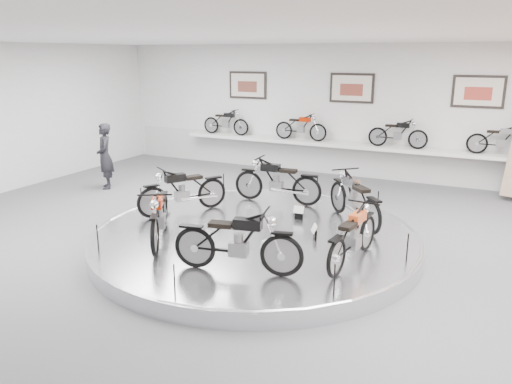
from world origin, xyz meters
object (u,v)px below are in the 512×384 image
at_px(bike_c, 183,190).
at_px(bike_e, 237,241).
at_px(bike_d, 159,215).
at_px(visitor, 105,156).
at_px(bike_a, 354,198).
at_px(display_platform, 255,239).
at_px(bike_f, 353,235).
at_px(shelf, 347,145).
at_px(bike_b, 277,181).

height_order(bike_c, bike_e, bike_e).
distance_m(bike_d, visitor, 5.55).
relative_size(bike_a, visitor, 0.98).
distance_m(display_platform, bike_f, 2.32).
relative_size(shelf, bike_b, 6.07).
bearing_deg(visitor, display_platform, 25.07).
bearing_deg(bike_e, display_platform, 95.54).
height_order(shelf, bike_f, bike_f).
distance_m(display_platform, bike_d, 1.95).
bearing_deg(bike_a, bike_d, 88.46).
distance_m(display_platform, bike_a, 2.22).
bearing_deg(bike_a, bike_c, 62.31).
bearing_deg(bike_b, bike_c, 42.91).
distance_m(bike_c, bike_f, 4.22).
height_order(display_platform, bike_a, bike_a).
bearing_deg(bike_a, bike_b, 28.89).
relative_size(display_platform, bike_e, 3.55).
bearing_deg(bike_d, display_platform, 102.29).
height_order(shelf, bike_b, bike_b).
bearing_deg(bike_a, shelf, -25.29).
height_order(bike_b, bike_f, bike_b).
distance_m(bike_d, bike_e, 2.03).
distance_m(bike_a, bike_b, 2.11).
distance_m(bike_c, bike_d, 1.75).
bearing_deg(bike_e, shelf, 82.00).
height_order(bike_e, visitor, visitor).
xyz_separation_m(display_platform, bike_a, (1.59, 1.39, 0.68)).
distance_m(bike_a, bike_d, 3.95).
bearing_deg(bike_f, visitor, 77.28).
bearing_deg(bike_d, bike_b, 134.25).
distance_m(bike_b, bike_e, 3.99).
xyz_separation_m(bike_d, bike_e, (1.94, -0.59, 0.01)).
height_order(bike_a, bike_b, bike_b).
bearing_deg(display_platform, bike_b, 101.41).
bearing_deg(visitor, bike_c, 20.90).
height_order(display_platform, bike_d, bike_d).
bearing_deg(shelf, bike_f, -73.24).
bearing_deg(visitor, bike_e, 13.58).
relative_size(bike_a, bike_c, 1.02).
bearing_deg(bike_c, display_platform, 110.48).
relative_size(bike_e, bike_f, 1.09).
height_order(display_platform, visitor, visitor).
xyz_separation_m(bike_a, bike_c, (-3.55, -0.97, -0.01)).
relative_size(shelf, bike_f, 6.64).
bearing_deg(bike_b, bike_a, 158.21).
relative_size(display_platform, shelf, 0.58).
xyz_separation_m(bike_c, bike_d, (0.59, -1.64, 0.00)).
xyz_separation_m(display_platform, bike_c, (-1.96, 0.42, 0.67)).
xyz_separation_m(bike_a, bike_b, (-2.01, 0.66, 0.00)).
bearing_deg(bike_e, visitor, 135.62).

